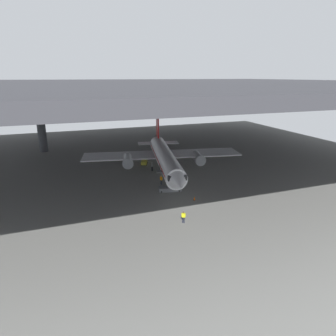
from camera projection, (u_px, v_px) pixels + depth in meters
ground_plane at (168, 172)px, 58.55m from camera, size 110.00×110.00×0.00m
hangar_structure at (147, 85)px, 65.99m from camera, size 121.00×99.00×17.07m
airplane_main at (165, 157)px, 56.94m from camera, size 32.39×33.10×10.55m
boarding_stairs at (169, 187)px, 48.89m from camera, size 4.20×2.17×4.47m
crew_worker_near_nose at (183, 216)px, 38.07m from camera, size 0.48×0.37×1.64m
crew_worker_by_stairs at (161, 179)px, 51.51m from camera, size 0.38×0.48×1.74m
traffic_cone_orange at (194, 198)px, 45.29m from camera, size 0.36×0.36×0.60m
baggage_tug at (144, 162)px, 63.37m from camera, size 1.93×2.48×0.90m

